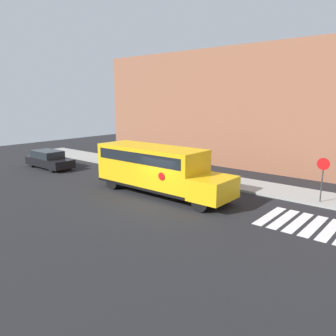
% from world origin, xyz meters
% --- Properties ---
extents(ground_plane, '(60.00, 60.00, 0.00)m').
position_xyz_m(ground_plane, '(0.00, 0.00, 0.00)').
color(ground_plane, black).
extents(sidewalk_strip, '(44.00, 3.00, 0.15)m').
position_xyz_m(sidewalk_strip, '(0.00, 6.50, 0.07)').
color(sidewalk_strip, '#9E9E99').
rests_on(sidewalk_strip, ground).
extents(building_backdrop, '(32.00, 4.00, 9.94)m').
position_xyz_m(building_backdrop, '(0.00, 13.00, 4.97)').
color(building_backdrop, '#935B42').
rests_on(building_backdrop, ground).
extents(crosswalk_stripes, '(5.40, 3.20, 0.01)m').
position_xyz_m(crosswalk_stripes, '(8.27, 2.00, 0.00)').
color(crosswalk_stripes, white).
rests_on(crosswalk_stripes, ground).
extents(school_bus, '(9.13, 2.57, 2.90)m').
position_xyz_m(school_bus, '(-1.29, 1.35, 1.66)').
color(school_bus, yellow).
rests_on(school_bus, ground).
extents(parked_car, '(4.78, 1.84, 1.48)m').
position_xyz_m(parked_car, '(-13.30, 1.16, 0.73)').
color(parked_car, black).
rests_on(parked_car, ground).
extents(stop_sign, '(0.67, 0.10, 2.64)m').
position_xyz_m(stop_sign, '(7.19, 5.53, 1.73)').
color(stop_sign, '#38383A').
rests_on(stop_sign, ground).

